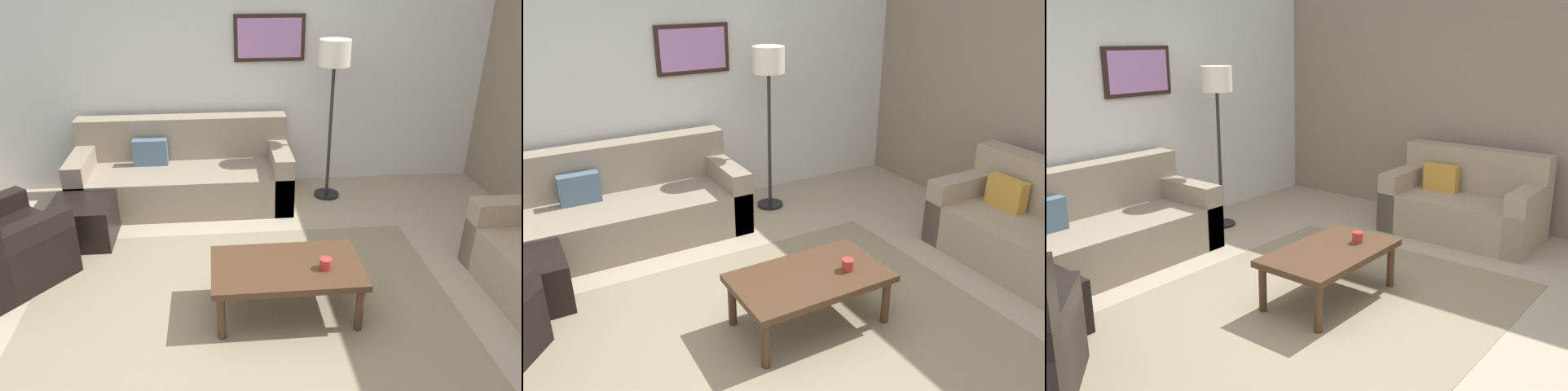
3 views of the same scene
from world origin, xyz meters
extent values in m
plane|color=tan|center=(0.00, 0.00, 0.00)|extent=(8.00, 8.00, 0.00)
cube|color=silver|center=(0.00, 2.60, 1.40)|extent=(6.00, 0.12, 2.80)
cube|color=gray|center=(0.00, 0.00, 0.00)|extent=(3.29, 2.52, 0.01)
cube|color=gray|center=(-0.50, 1.99, 0.21)|extent=(2.27, 0.92, 0.42)
cube|color=gray|center=(-0.50, 2.33, 0.44)|extent=(2.27, 0.24, 0.88)
cube|color=gray|center=(0.53, 1.99, 0.31)|extent=(0.20, 0.92, 0.62)
cube|color=slate|center=(-0.84, 2.11, 0.56)|extent=(0.36, 0.12, 0.28)
cube|color=gray|center=(2.38, -0.16, 0.21)|extent=(0.83, 1.53, 0.42)
cube|color=gray|center=(2.38, 0.51, 0.31)|extent=(0.83, 0.20, 0.62)
cube|color=gold|center=(2.46, 0.13, 0.56)|extent=(0.12, 0.36, 0.28)
cube|color=black|center=(-1.41, 1.26, 0.20)|extent=(0.56, 0.56, 0.40)
cylinder|color=#472D1C|center=(-0.16, -0.23, 0.18)|extent=(0.06, 0.06, 0.36)
cylinder|color=#472D1C|center=(0.82, -0.23, 0.18)|extent=(0.06, 0.06, 0.36)
cylinder|color=#472D1C|center=(-0.16, 0.29, 0.18)|extent=(0.06, 0.06, 0.36)
cylinder|color=#472D1C|center=(0.82, 0.29, 0.18)|extent=(0.06, 0.06, 0.36)
cube|color=#472D1C|center=(0.33, 0.03, 0.39)|extent=(1.10, 0.64, 0.05)
cylinder|color=#B2332D|center=(0.60, -0.04, 0.45)|extent=(0.09, 0.09, 0.08)
cylinder|color=black|center=(1.08, 2.04, 0.01)|extent=(0.28, 0.28, 0.03)
cylinder|color=#262626|center=(1.08, 2.04, 0.72)|extent=(0.04, 0.04, 1.45)
cylinder|color=beige|center=(1.08, 2.04, 1.58)|extent=(0.32, 0.32, 0.26)
cube|color=black|center=(0.47, 2.52, 1.67)|extent=(0.76, 0.04, 0.49)
cube|color=#B376B3|center=(0.47, 2.50, 1.67)|extent=(0.68, 0.01, 0.41)
camera|label=1|loc=(-0.15, -3.05, 2.43)|focal=34.83mm
camera|label=2|loc=(-1.39, -2.66, 2.37)|focal=36.21mm
camera|label=3|loc=(-3.02, -2.40, 1.99)|focal=39.40mm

